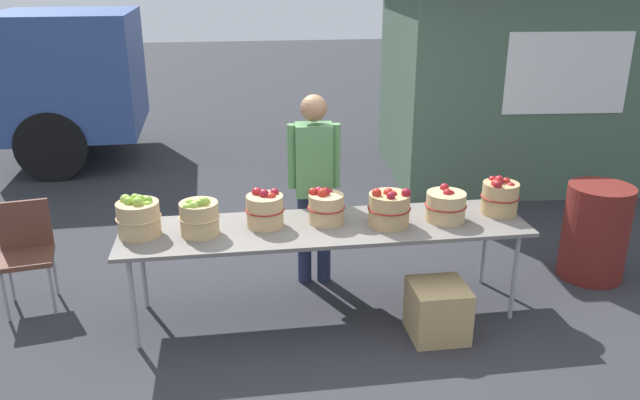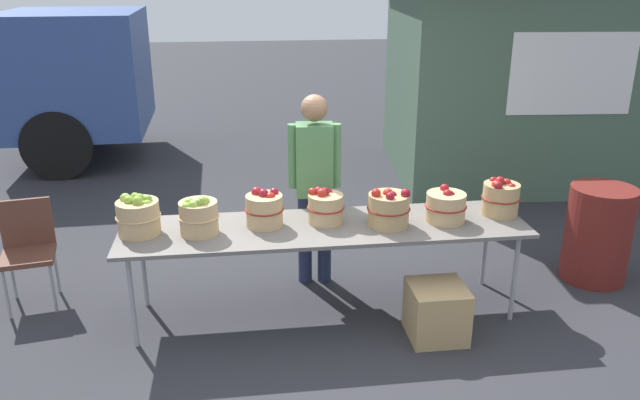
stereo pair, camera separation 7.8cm
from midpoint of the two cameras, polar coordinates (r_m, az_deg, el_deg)
ground_plane at (r=5.16m, az=0.88°, el=-10.04°), size 40.00×40.00×0.00m
market_table at (r=4.84m, az=0.92°, el=-2.71°), size 3.10×0.76×0.75m
apple_basket_green_0 at (r=4.81m, az=-15.63°, el=-1.39°), size 0.33×0.33×0.31m
apple_basket_green_1 at (r=4.71m, az=-10.43°, el=-1.44°), size 0.30×0.30×0.31m
apple_basket_red_0 at (r=4.80m, az=-4.57°, el=-0.81°), size 0.30×0.30×0.30m
apple_basket_red_1 at (r=4.85m, az=0.94°, el=-0.63°), size 0.29×0.29×0.28m
apple_basket_red_2 at (r=4.82m, az=6.67°, el=-0.78°), size 0.33×0.33×0.31m
apple_basket_red_3 at (r=4.99m, az=11.71°, el=-0.55°), size 0.32×0.32×0.27m
apple_basket_red_4 at (r=5.21m, az=16.38°, el=0.22°), size 0.30×0.30×0.31m
vendor_adult at (r=5.26m, az=-0.08°, el=2.20°), size 0.44×0.25×1.65m
food_kiosk at (r=8.66m, az=17.54°, el=11.25°), size 3.73×3.18×2.74m
folding_chair at (r=5.59m, az=-24.49°, el=-3.69°), size 0.46×0.46×0.86m
trash_barrel at (r=6.03m, az=24.09°, el=-2.79°), size 0.56×0.56×0.85m
produce_crate at (r=4.84m, az=10.92°, el=-9.84°), size 0.41×0.41×0.41m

